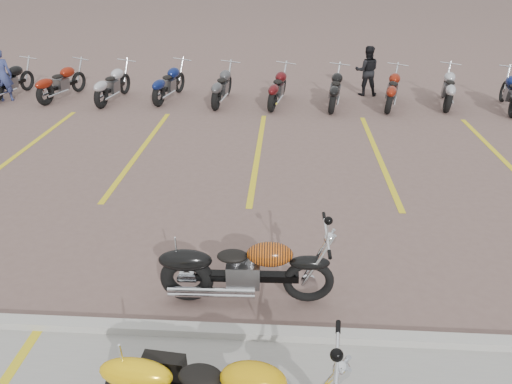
% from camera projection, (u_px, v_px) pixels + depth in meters
% --- Properties ---
extents(ground, '(100.00, 100.00, 0.00)m').
position_uv_depth(ground, '(243.00, 246.00, 7.75)').
color(ground, brown).
rests_on(ground, ground).
extents(curb, '(60.00, 0.18, 0.12)m').
position_uv_depth(curb, '(228.00, 332.00, 5.93)').
color(curb, '#ADAAA3').
rests_on(curb, ground).
extents(parking_stripes, '(38.00, 5.50, 0.01)m').
position_uv_depth(parking_stripes, '(258.00, 152.00, 11.34)').
color(parking_stripes, gold).
rests_on(parking_stripes, ground).
extents(flame_cruiser, '(2.24, 0.34, 0.92)m').
position_uv_depth(flame_cruiser, '(243.00, 271.00, 6.37)').
color(flame_cruiser, black).
rests_on(flame_cruiser, ground).
extents(person_a, '(0.65, 0.51, 1.56)m').
position_uv_depth(person_a, '(2.00, 75.00, 14.87)').
color(person_a, navy).
rests_on(person_a, ground).
extents(person_b, '(0.76, 0.60, 1.52)m').
position_uv_depth(person_b, '(367.00, 71.00, 15.48)').
color(person_b, black).
rests_on(person_b, ground).
extents(bg_bike_row, '(17.49, 2.08, 1.10)m').
position_uv_depth(bg_bike_row, '(277.00, 85.00, 14.73)').
color(bg_bike_row, black).
rests_on(bg_bike_row, ground).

